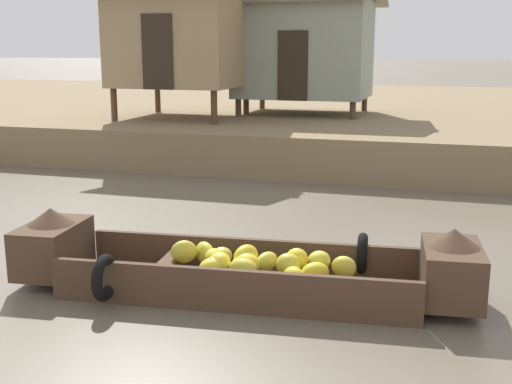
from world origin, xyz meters
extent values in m
plane|color=#665B4C|center=(0.00, 10.00, 0.00)|extent=(300.00, 300.00, 0.00)
cube|color=#7F6B4C|center=(0.00, 22.13, 0.48)|extent=(160.00, 20.00, 0.95)
cube|color=#473323|center=(-0.46, 5.85, 0.06)|extent=(4.16, 1.61, 0.12)
cube|color=#473323|center=(-0.51, 6.42, 0.30)|extent=(4.05, 0.47, 0.36)
cube|color=#473323|center=(-0.40, 5.27, 0.30)|extent=(4.05, 0.47, 0.36)
cube|color=#473323|center=(1.87, 6.07, 0.41)|extent=(0.71, 1.10, 0.58)
cone|color=#473323|center=(1.87, 6.07, 0.80)|extent=(0.61, 0.61, 0.20)
cube|color=#473323|center=(-2.79, 5.62, 0.41)|extent=(0.71, 1.10, 0.58)
cone|color=#473323|center=(-2.79, 5.62, 0.80)|extent=(0.61, 0.61, 0.20)
cube|color=#473323|center=(-1.32, 5.76, 0.32)|extent=(0.30, 1.12, 0.05)
torus|color=black|center=(0.83, 6.67, 0.34)|extent=(0.17, 0.53, 0.52)
torus|color=black|center=(-1.75, 5.02, 0.34)|extent=(0.17, 0.53, 0.52)
ellipsoid|color=yellow|center=(-0.68, 5.52, 0.40)|extent=(0.39, 0.38, 0.21)
ellipsoid|color=yellow|center=(0.22, 5.61, 0.36)|extent=(0.32, 0.30, 0.21)
ellipsoid|color=yellow|center=(0.41, 6.12, 0.39)|extent=(0.35, 0.34, 0.23)
ellipsoid|color=gold|center=(0.12, 5.78, 0.43)|extent=(0.28, 0.26, 0.26)
ellipsoid|color=yellow|center=(-0.34, 5.69, 0.42)|extent=(0.37, 0.32, 0.25)
ellipsoid|color=gold|center=(-0.33, 5.54, 0.41)|extent=(0.34, 0.26, 0.25)
ellipsoid|color=yellow|center=(-0.63, 5.61, 0.42)|extent=(0.36, 0.37, 0.25)
ellipsoid|color=gold|center=(-0.74, 6.01, 0.37)|extent=(0.34, 0.34, 0.21)
ellipsoid|color=yellow|center=(-0.80, 5.88, 0.39)|extent=(0.23, 0.27, 0.22)
ellipsoid|color=gold|center=(-1.16, 5.84, 0.44)|extent=(0.37, 0.32, 0.28)
ellipsoid|color=yellow|center=(0.17, 5.99, 0.42)|extent=(0.30, 0.29, 0.26)
ellipsoid|color=yellow|center=(-0.38, 5.80, 0.46)|extent=(0.34, 0.39, 0.28)
ellipsoid|color=gold|center=(0.69, 6.11, 0.34)|extent=(0.30, 0.23, 0.25)
ellipsoid|color=yellow|center=(0.43, 5.75, 0.37)|extent=(0.38, 0.36, 0.23)
ellipsoid|color=yellow|center=(-0.96, 6.00, 0.39)|extent=(0.36, 0.35, 0.27)
ellipsoid|color=gold|center=(-0.15, 5.86, 0.41)|extent=(0.29, 0.37, 0.22)
cylinder|color=#4C3826|center=(-6.48, 13.99, 1.37)|extent=(0.16, 0.16, 0.83)
cylinder|color=#4C3826|center=(-3.77, 13.99, 1.37)|extent=(0.16, 0.16, 0.83)
cylinder|color=#4C3826|center=(-6.48, 16.59, 1.37)|extent=(0.16, 0.16, 0.83)
cylinder|color=#4C3826|center=(-3.77, 16.59, 1.37)|extent=(0.16, 0.16, 0.83)
cube|color=#9E8460|center=(-5.13, 15.29, 3.04)|extent=(3.12, 3.00, 2.51)
cube|color=#2D2319|center=(-5.13, 13.77, 2.68)|extent=(0.80, 0.04, 1.80)
cylinder|color=#4C3826|center=(-3.82, 16.05, 1.18)|extent=(0.16, 0.16, 0.47)
cylinder|color=#4C3826|center=(-0.69, 16.05, 1.18)|extent=(0.16, 0.16, 0.47)
cylinder|color=#4C3826|center=(-3.82, 18.42, 1.18)|extent=(0.16, 0.16, 0.47)
cylinder|color=#4C3826|center=(-0.69, 18.42, 1.18)|extent=(0.16, 0.16, 0.47)
cube|color=gray|center=(-2.26, 17.24, 2.73)|extent=(3.54, 2.77, 2.63)
cube|color=#2D2319|center=(-2.26, 15.83, 2.32)|extent=(0.80, 0.04, 1.80)
camera|label=1|loc=(1.74, -0.91, 2.78)|focal=45.54mm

